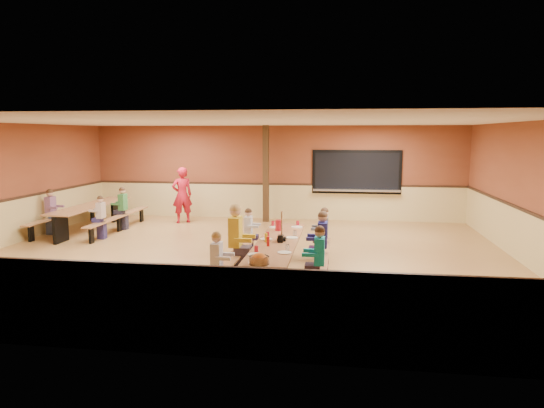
# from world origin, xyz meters

# --- Properties ---
(ground) EXTENTS (12.00, 12.00, 0.00)m
(ground) POSITION_xyz_m (0.00, 0.00, 0.00)
(ground) COLOR olive
(ground) RESTS_ON ground
(room_envelope) EXTENTS (12.04, 10.04, 3.02)m
(room_envelope) POSITION_xyz_m (0.00, 0.00, 0.69)
(room_envelope) COLOR brown
(room_envelope) RESTS_ON ground
(kitchen_pass_through) EXTENTS (2.78, 0.28, 1.38)m
(kitchen_pass_through) POSITION_xyz_m (2.60, 4.96, 1.49)
(kitchen_pass_through) COLOR black
(kitchen_pass_through) RESTS_ON ground
(structural_post) EXTENTS (0.18, 0.18, 3.00)m
(structural_post) POSITION_xyz_m (-0.20, 4.40, 1.50)
(structural_post) COLOR #322010
(structural_post) RESTS_ON ground
(cafeteria_table_main) EXTENTS (1.91, 3.70, 0.74)m
(cafeteria_table_main) POSITION_xyz_m (0.97, -1.65, 0.53)
(cafeteria_table_main) COLOR #99643D
(cafeteria_table_main) RESTS_ON ground
(cafeteria_table_second) EXTENTS (1.91, 3.70, 0.74)m
(cafeteria_table_second) POSITION_xyz_m (-4.89, 2.25, 0.53)
(cafeteria_table_second) COLOR #99643D
(cafeteria_table_second) RESTS_ON ground
(seated_child_white_left) EXTENTS (0.34, 0.28, 1.15)m
(seated_child_white_left) POSITION_xyz_m (0.14, -2.99, 0.57)
(seated_child_white_left) COLOR silver
(seated_child_white_left) RESTS_ON ground
(seated_adult_yellow) EXTENTS (0.46, 0.37, 1.39)m
(seated_adult_yellow) POSITION_xyz_m (0.14, -1.58, 0.70)
(seated_adult_yellow) COLOR gold
(seated_adult_yellow) RESTS_ON ground
(seated_child_grey_left) EXTENTS (0.32, 0.26, 1.12)m
(seated_child_grey_left) POSITION_xyz_m (0.14, -0.28, 0.56)
(seated_child_grey_left) COLOR silver
(seated_child_grey_left) RESTS_ON ground
(seated_child_teal_right) EXTENTS (0.37, 0.30, 1.20)m
(seated_child_teal_right) POSITION_xyz_m (1.79, -2.55, 0.60)
(seated_child_teal_right) COLOR teal
(seated_child_teal_right) RESTS_ON ground
(seated_child_navy_right) EXTENTS (0.39, 0.32, 1.25)m
(seated_child_navy_right) POSITION_xyz_m (1.79, -1.32, 0.63)
(seated_child_navy_right) COLOR navy
(seated_child_navy_right) RESTS_ON ground
(seated_child_char_right) EXTENTS (0.35, 0.29, 1.18)m
(seated_child_char_right) POSITION_xyz_m (1.79, -0.36, 0.59)
(seated_child_char_right) COLOR #52555E
(seated_child_char_right) RESTS_ON ground
(seated_child_purple_sec) EXTENTS (0.38, 0.31, 1.23)m
(seated_child_purple_sec) POSITION_xyz_m (-5.72, 1.61, 0.61)
(seated_child_purple_sec) COLOR #7B5071
(seated_child_purple_sec) RESTS_ON ground
(seated_child_green_sec) EXTENTS (0.37, 0.30, 1.21)m
(seated_child_green_sec) POSITION_xyz_m (-4.07, 2.53, 0.60)
(seated_child_green_sec) COLOR #327239
(seated_child_green_sec) RESTS_ON ground
(seated_child_tan_sec) EXTENTS (0.33, 0.27, 1.12)m
(seated_child_tan_sec) POSITION_xyz_m (-4.07, 1.24, 0.56)
(seated_child_tan_sec) COLOR tan
(seated_child_tan_sec) RESTS_ON ground
(standing_woman) EXTENTS (0.75, 0.69, 1.73)m
(standing_woman) POSITION_xyz_m (-2.73, 3.81, 0.86)
(standing_woman) COLOR #B31426
(standing_woman) RESTS_ON ground
(punch_pitcher) EXTENTS (0.16, 0.16, 0.22)m
(punch_pitcher) POSITION_xyz_m (0.87, -0.65, 0.85)
(punch_pitcher) COLOR #B31724
(punch_pitcher) RESTS_ON cafeteria_table_main
(chip_bowl) EXTENTS (0.32, 0.32, 0.15)m
(chip_bowl) POSITION_xyz_m (0.90, -3.30, 0.81)
(chip_bowl) COLOR orange
(chip_bowl) RESTS_ON cafeteria_table_main
(napkin_dispenser) EXTENTS (0.10, 0.14, 0.13)m
(napkin_dispenser) POSITION_xyz_m (1.04, -1.74, 0.80)
(napkin_dispenser) COLOR black
(napkin_dispenser) RESTS_ON cafeteria_table_main
(condiment_mustard) EXTENTS (0.06, 0.06, 0.17)m
(condiment_mustard) POSITION_xyz_m (0.77, -1.77, 0.82)
(condiment_mustard) COLOR yellow
(condiment_mustard) RESTS_ON cafeteria_table_main
(condiment_ketchup) EXTENTS (0.06, 0.06, 0.17)m
(condiment_ketchup) POSITION_xyz_m (0.85, -2.08, 0.82)
(condiment_ketchup) COLOR #B2140F
(condiment_ketchup) RESTS_ON cafeteria_table_main
(table_paddle) EXTENTS (0.16, 0.16, 0.56)m
(table_paddle) POSITION_xyz_m (1.04, -1.60, 0.88)
(table_paddle) COLOR black
(table_paddle) RESTS_ON cafeteria_table_main
(place_settings) EXTENTS (0.65, 3.30, 0.11)m
(place_settings) POSITION_xyz_m (0.97, -1.65, 0.80)
(place_settings) COLOR beige
(place_settings) RESTS_ON cafeteria_table_main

